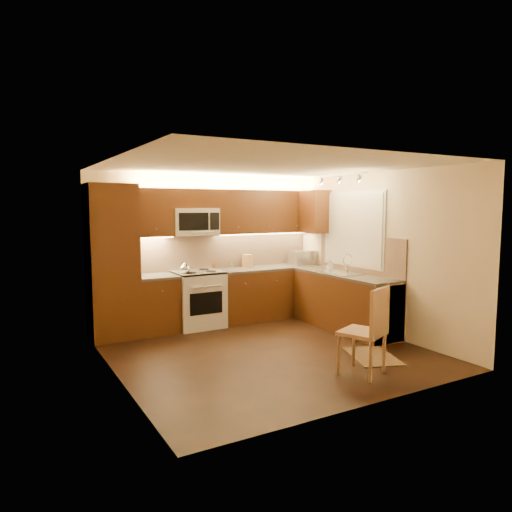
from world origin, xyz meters
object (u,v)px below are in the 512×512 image
kettle (185,267)px  toaster_oven (302,258)px  dining_chair (362,330)px  stove (198,299)px  microwave (194,222)px  sink (339,268)px  knife_block (247,261)px  soap_bottle (330,264)px

kettle → toaster_oven: (2.34, 0.14, 0.01)m
toaster_oven → dining_chair: 3.26m
stove → dining_chair: bearing=-74.1°
microwave → toaster_oven: size_ratio=1.76×
stove → dining_chair: (0.84, -2.96, 0.06)m
sink → toaster_oven: (0.07, 1.14, 0.05)m
microwave → knife_block: (1.01, 0.05, -0.71)m
microwave → toaster_oven: microwave is taller
toaster_oven → microwave: bearing=178.6°
stove → sink: sink is taller
kettle → dining_chair: (1.12, -2.84, -0.49)m
toaster_oven → soap_bottle: 0.77m
sink → soap_bottle: 0.40m
stove → toaster_oven: 2.15m
sink → knife_block: bearing=127.0°
sink → kettle: 2.48m
stove → sink: 2.35m
sink → knife_block: (-0.99, 1.31, 0.04)m
stove → sink: size_ratio=1.07×
microwave → kettle: microwave is taller
stove → soap_bottle: soap_bottle is taller
kettle → knife_block: knife_block is taller
sink → dining_chair: bearing=-122.2°
kettle → knife_block: (1.29, 0.31, -0.00)m
stove → toaster_oven: (2.07, 0.02, 0.57)m
stove → microwave: (0.00, 0.14, 1.26)m
toaster_oven → knife_block: bearing=172.9°
sink → dining_chair: (-1.16, -1.84, -0.45)m
microwave → dining_chair: bearing=-74.8°
stove → dining_chair: 3.08m
stove → soap_bottle: 2.31m
microwave → soap_bottle: bearing=-22.6°
stove → kettle: (-0.27, -0.12, 0.56)m
toaster_oven → dining_chair: (-1.23, -2.98, -0.51)m
microwave → sink: bearing=-32.2°
sink → soap_bottle: bearing=72.3°
soap_bottle → dining_chair: (-1.28, -2.21, -0.46)m
knife_block → soap_bottle: knife_block is taller
knife_block → sink: bearing=-71.2°
kettle → stove: bearing=11.7°
dining_chair → microwave: bearing=82.1°
sink → dining_chair: 2.22m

